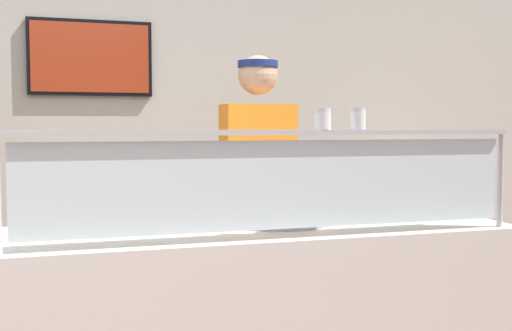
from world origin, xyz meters
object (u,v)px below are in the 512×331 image
at_px(pizza_server, 277,215).
at_px(parmesan_shaker, 323,120).
at_px(pizza_tray, 278,219).
at_px(pizza_box_stack, 400,180).
at_px(worker_figure, 259,197).
at_px(pepper_flake_shaker, 358,120).

bearing_deg(pizza_server, parmesan_shaker, -89.94).
bearing_deg(pizza_server, pizza_tray, 52.83).
height_order(pizza_tray, pizza_box_stack, pizza_box_stack).
xyz_separation_m(pizza_server, worker_figure, (0.10, 0.57, 0.02)).
relative_size(pizza_server, pepper_flake_shaker, 3.28).
bearing_deg(pepper_flake_shaker, pizza_tray, 118.27).
xyz_separation_m(pizza_tray, worker_figure, (0.09, 0.55, 0.04)).
distance_m(parmesan_shaker, pepper_flake_shaker, 0.15).
bearing_deg(pepper_flake_shaker, parmesan_shaker, 180.00).
xyz_separation_m(parmesan_shaker, pizza_box_stack, (1.56, 2.08, -0.44)).
bearing_deg(pizza_server, pepper_flake_shaker, -69.10).
bearing_deg(parmesan_shaker, pizza_box_stack, 53.17).
distance_m(pizza_server, pepper_flake_shaker, 0.59).
bearing_deg(pizza_box_stack, parmesan_shaker, -126.83).
bearing_deg(parmesan_shaker, worker_figure, 88.00).
bearing_deg(pizza_server, worker_figure, 70.61).
relative_size(parmesan_shaker, worker_figure, 0.05).
distance_m(pizza_server, pizza_box_stack, 2.37).
bearing_deg(pepper_flake_shaker, pizza_box_stack, 55.91).
xyz_separation_m(pepper_flake_shaker, worker_figure, (-0.12, 0.93, -0.40)).
xyz_separation_m(pizza_tray, pizza_box_stack, (1.61, 1.71, -0.00)).
relative_size(pizza_tray, pepper_flake_shaker, 5.66).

